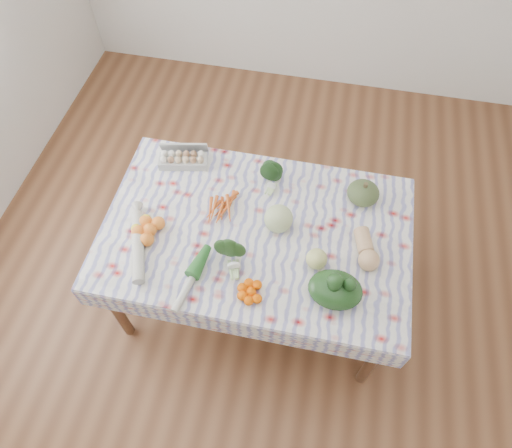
% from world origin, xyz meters
% --- Properties ---
extents(ground, '(4.50, 4.50, 0.00)m').
position_xyz_m(ground, '(0.00, 0.00, 0.00)').
color(ground, brown).
rests_on(ground, ground).
extents(dining_table, '(1.60, 1.00, 0.75)m').
position_xyz_m(dining_table, '(0.00, 0.00, 0.68)').
color(dining_table, brown).
rests_on(dining_table, ground).
extents(tablecloth, '(1.66, 1.06, 0.01)m').
position_xyz_m(tablecloth, '(0.00, 0.00, 0.76)').
color(tablecloth, silver).
rests_on(tablecloth, dining_table).
extents(egg_carton, '(0.30, 0.17, 0.08)m').
position_xyz_m(egg_carton, '(-0.51, 0.37, 0.80)').
color(egg_carton, '#B9B8B3').
rests_on(egg_carton, tablecloth).
extents(carrot_bunch, '(0.22, 0.21, 0.04)m').
position_xyz_m(carrot_bunch, '(-0.22, 0.10, 0.78)').
color(carrot_bunch, '#D75B1E').
rests_on(carrot_bunch, tablecloth).
extents(kale_bunch, '(0.16, 0.14, 0.12)m').
position_xyz_m(kale_bunch, '(0.04, 0.33, 0.82)').
color(kale_bunch, '#173614').
rests_on(kale_bunch, tablecloth).
extents(kabocha_squash, '(0.18, 0.18, 0.12)m').
position_xyz_m(kabocha_squash, '(0.54, 0.32, 0.82)').
color(kabocha_squash, '#43542C').
rests_on(kabocha_squash, tablecloth).
extents(cabbage, '(0.20, 0.20, 0.15)m').
position_xyz_m(cabbage, '(0.11, 0.04, 0.84)').
color(cabbage, '#AFBE81').
rests_on(cabbage, tablecloth).
extents(butternut_squash, '(0.17, 0.26, 0.11)m').
position_xyz_m(butternut_squash, '(0.58, -0.03, 0.82)').
color(butternut_squash, tan).
rests_on(butternut_squash, tablecloth).
extents(orange_cluster, '(0.28, 0.28, 0.08)m').
position_xyz_m(orange_cluster, '(-0.55, -0.14, 0.80)').
color(orange_cluster, orange).
rests_on(orange_cluster, tablecloth).
extents(broccoli, '(0.20, 0.20, 0.11)m').
position_xyz_m(broccoli, '(-0.08, -0.21, 0.82)').
color(broccoli, '#214319').
rests_on(broccoli, tablecloth).
extents(mandarin_cluster, '(0.19, 0.19, 0.05)m').
position_xyz_m(mandarin_cluster, '(0.05, -0.37, 0.79)').
color(mandarin_cluster, '#FF6001').
rests_on(mandarin_cluster, tablecloth).
extents(grapefruit, '(0.14, 0.14, 0.11)m').
position_xyz_m(grapefruit, '(0.34, -0.14, 0.82)').
color(grapefruit, '#D3D577').
rests_on(grapefruit, tablecloth).
extents(spinach_bag, '(0.33, 0.30, 0.12)m').
position_xyz_m(spinach_bag, '(0.45, -0.29, 0.82)').
color(spinach_bag, black).
rests_on(spinach_bag, tablecloth).
extents(daikon, '(0.21, 0.43, 0.06)m').
position_xyz_m(daikon, '(-0.58, -0.24, 0.79)').
color(daikon, beige).
rests_on(daikon, tablecloth).
extents(leek, '(0.11, 0.37, 0.04)m').
position_xyz_m(leek, '(-0.25, -0.37, 0.78)').
color(leek, beige).
rests_on(leek, tablecloth).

